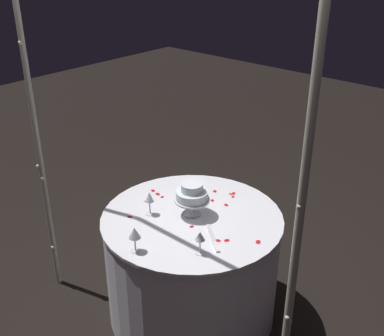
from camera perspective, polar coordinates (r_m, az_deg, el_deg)
ground_plane at (r=3.43m, az=-0.00°, el=-16.55°), size 12.00×12.00×0.00m
decorative_arch at (r=2.35m, az=-7.01°, el=6.00°), size 1.92×0.06×2.39m
main_table at (r=3.18m, az=-0.00°, el=-11.56°), size 1.13×1.13×0.75m
tiered_cake at (r=2.92m, az=-0.00°, el=-3.17°), size 0.22×0.22×0.22m
wine_glass_0 at (r=2.95m, az=-5.10°, el=-3.64°), size 0.06×0.06×0.15m
wine_glass_1 at (r=2.60m, az=0.96°, el=-8.33°), size 0.06×0.06×0.14m
wine_glass_2 at (r=2.63m, az=-6.83°, el=-7.82°), size 0.07×0.07×0.15m
cake_knife at (r=2.76m, az=2.55°, el=-8.46°), size 0.24×0.20×0.01m
rose_petal_0 at (r=3.09m, az=4.09°, el=-4.41°), size 0.04×0.03×0.00m
rose_petal_1 at (r=2.75m, az=3.09°, el=-8.63°), size 0.04×0.04×0.00m
rose_petal_2 at (r=3.24m, az=2.74°, el=-2.79°), size 0.04×0.04×0.00m
rose_petal_3 at (r=3.23m, az=5.01°, el=-3.02°), size 0.04×0.04×0.00m
rose_petal_4 at (r=3.18m, az=-3.57°, el=-3.46°), size 0.02×0.03×0.00m
rose_petal_5 at (r=3.22m, az=4.66°, el=-3.12°), size 0.03×0.02×0.00m
rose_petal_6 at (r=2.76m, az=7.90°, el=-8.73°), size 0.04×0.05×0.00m
rose_petal_7 at (r=3.13m, az=2.45°, el=-3.88°), size 0.04×0.04×0.00m
rose_petal_8 at (r=2.98m, az=-7.44°, el=-5.80°), size 0.04×0.03×0.00m
rose_petal_9 at (r=3.26m, az=-4.69°, el=-2.70°), size 0.04×0.03×0.00m
rose_petal_10 at (r=3.14m, az=-5.45°, el=-3.95°), size 0.02×0.03×0.00m
rose_petal_11 at (r=3.19m, az=4.91°, el=-3.43°), size 0.03×0.03×0.00m
rose_petal_12 at (r=2.87m, az=-0.04°, el=-6.99°), size 0.02×0.03×0.00m
rose_petal_13 at (r=2.76m, az=4.17°, el=-8.60°), size 0.04×0.04×0.00m
rose_petal_14 at (r=3.21m, az=-4.13°, el=-3.11°), size 0.04×0.03×0.00m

